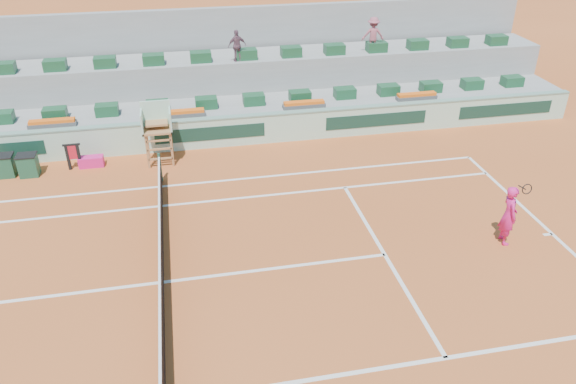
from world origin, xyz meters
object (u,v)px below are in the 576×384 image
at_px(tennis_player, 509,215).
at_px(drink_cooler_a, 28,165).
at_px(player_bag, 91,162).
at_px(umpire_chair, 157,125).

bearing_deg(tennis_player, drink_cooler_a, 153.67).
bearing_deg(player_bag, umpire_chair, -3.05).
bearing_deg(drink_cooler_a, umpire_chair, 1.94).
relative_size(player_bag, drink_cooler_a, 1.09).
distance_m(player_bag, drink_cooler_a, 2.19).
height_order(player_bag, tennis_player, tennis_player).
height_order(umpire_chair, drink_cooler_a, umpire_chair).
bearing_deg(player_bag, tennis_player, -31.04).
relative_size(drink_cooler_a, tennis_player, 0.37).
distance_m(umpire_chair, drink_cooler_a, 4.90).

